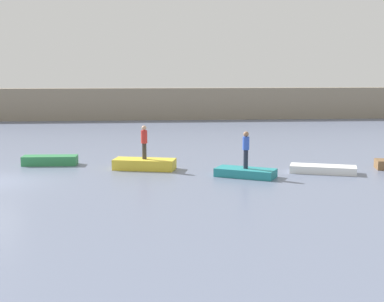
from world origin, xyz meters
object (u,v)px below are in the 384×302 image
Objects in this scene: person_blue_shirt at (246,148)px; rowboat_yellow at (144,164)px; rowboat_green at (50,160)px; person_red_shirt at (144,140)px; rowboat_white at (323,169)px; rowboat_teal at (246,173)px.

rowboat_yellow is at bearing 154.02° from person_blue_shirt.
rowboat_green is 5.27m from rowboat_yellow.
rowboat_yellow is 1.81× the size of person_red_shirt.
rowboat_white is at bearing -11.05° from person_red_shirt.
rowboat_white is (8.72, -1.70, -0.08)m from rowboat_yellow.
rowboat_white is (13.72, -3.38, -0.06)m from rowboat_green.
rowboat_teal reaches higher than rowboat_white.
rowboat_green is 5.41m from person_red_shirt.
person_blue_shirt is (-3.95, -0.62, 1.21)m from rowboat_white.
rowboat_green reaches higher than rowboat_white.
rowboat_yellow is 0.98× the size of rowboat_white.
rowboat_teal is at bearing -25.98° from person_red_shirt.
rowboat_green is at bearing 175.20° from rowboat_yellow.
person_blue_shirt is 1.03× the size of person_red_shirt.
person_blue_shirt is at bearing -20.51° from rowboat_green.
rowboat_yellow is 1.11× the size of rowboat_teal.
person_blue_shirt is at bearing -12.28° from rowboat_yellow.
person_blue_shirt is at bearing -151.96° from rowboat_white.
person_red_shirt is at bearing -178.17° from rowboat_teal.
rowboat_yellow is 8.89m from rowboat_white.
rowboat_green is 10.62m from person_blue_shirt.
person_blue_shirt reaches higher than rowboat_yellow.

